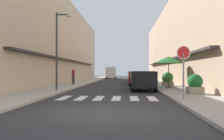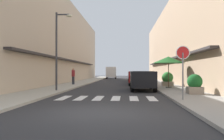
{
  "view_description": "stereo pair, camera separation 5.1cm",
  "coord_description": "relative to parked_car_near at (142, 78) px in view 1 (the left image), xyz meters",
  "views": [
    {
      "loc": [
        1.0,
        -8.16,
        1.44
      ],
      "look_at": [
        -0.47,
        16.08,
        1.6
      ],
      "focal_mm": 37.66,
      "sensor_mm": 36.0,
      "label": 1
    },
    {
      "loc": [
        1.05,
        -8.16,
        1.44
      ],
      "look_at": [
        -0.47,
        16.08,
        1.6
      ],
      "focal_mm": 37.66,
      "sensor_mm": 36.0,
      "label": 2
    }
  ],
  "objects": [
    {
      "name": "crosswalk",
      "position": [
        -2.22,
        -5.24,
        -0.92
      ],
      "size": [
        5.2,
        2.2,
        0.01
      ],
      "color": "silver",
      "rests_on": "ground_plane"
    },
    {
      "name": "cafe_umbrella",
      "position": [
        2.27,
        1.76,
        1.47
      ],
      "size": [
        2.65,
        2.65,
        2.56
      ],
      "color": "#262626",
      "rests_on": "sidewalk_right"
    },
    {
      "name": "delivery_van",
      "position": [
        -4.29,
        29.77,
        0.48
      ],
      "size": [
        2.13,
        5.46,
        2.37
      ],
      "color": "silver",
      "rests_on": "ground_plane"
    },
    {
      "name": "building_row_left",
      "position": [
        -10.81,
        11.6,
        4.3
      ],
      "size": [
        5.5,
        46.55,
        10.44
      ],
      "color": "#C6B299",
      "rests_on": "ground_plane"
    },
    {
      "name": "parked_car_far",
      "position": [
        0.0,
        12.87,
        0.0
      ],
      "size": [
        1.87,
        4.4,
        1.47
      ],
      "color": "silver",
      "rests_on": "ground_plane"
    },
    {
      "name": "planter_far",
      "position": [
        1.77,
        8.41,
        -0.31
      ],
      "size": [
        0.81,
        0.81,
        1.07
      ],
      "color": "slate",
      "rests_on": "sidewalk_right"
    },
    {
      "name": "planter_corner",
      "position": [
        2.83,
        -3.74,
        -0.23
      ],
      "size": [
        0.88,
        0.88,
        1.17
      ],
      "color": "gray",
      "rests_on": "sidewalk_right"
    },
    {
      "name": "parked_car_distant",
      "position": [
        0.0,
        18.94,
        -0.0
      ],
      "size": [
        1.95,
        4.08,
        1.47
      ],
      "color": "silver",
      "rests_on": "ground_plane"
    },
    {
      "name": "round_street_sign",
      "position": [
        1.46,
        -6.65,
        1.14
      ],
      "size": [
        0.65,
        0.07,
        2.53
      ],
      "color": "slate",
      "rests_on": "sidewalk_right"
    },
    {
      "name": "sidewalk_left",
      "position": [
        -6.9,
        10.12,
        -0.86
      ],
      "size": [
        2.82,
        69.3,
        0.12
      ],
      "primitive_type": "cube",
      "color": "#ADA899",
      "rests_on": "ground_plane"
    },
    {
      "name": "building_row_right",
      "position": [
        6.37,
        11.6,
        4.04
      ],
      "size": [
        5.5,
        46.55,
        9.94
      ],
      "color": "tan",
      "rests_on": "ground_plane"
    },
    {
      "name": "sidewalk_right",
      "position": [
        2.46,
        10.12,
        -0.86
      ],
      "size": [
        2.82,
        69.3,
        0.12
      ],
      "primitive_type": "cube",
      "color": "gray",
      "rests_on": "ground_plane"
    },
    {
      "name": "street_lamp",
      "position": [
        -5.96,
        -1.49,
        2.56
      ],
      "size": [
        1.19,
        0.28,
        5.51
      ],
      "color": "#38383D",
      "rests_on": "sidewalk_left"
    },
    {
      "name": "parked_car_near",
      "position": [
        0.0,
        0.0,
        0.0
      ],
      "size": [
        1.81,
        4.23,
        1.47
      ],
      "color": "black",
      "rests_on": "ground_plane"
    },
    {
      "name": "parked_car_mid",
      "position": [
        0.0,
        6.85,
        0.0
      ],
      "size": [
        1.98,
        4.34,
        1.47
      ],
      "color": "maroon",
      "rests_on": "ground_plane"
    },
    {
      "name": "ground_plane",
      "position": [
        -2.22,
        10.12,
        -0.92
      ],
      "size": [
        108.9,
        108.9,
        0.0
      ],
      "primitive_type": "plane",
      "color": "#2B2B2D"
    },
    {
      "name": "pedestrian_walking_near",
      "position": [
        -6.68,
        6.09,
        0.08
      ],
      "size": [
        0.34,
        0.34,
        1.68
      ],
      "rotation": [
        0.0,
        0.0,
        1.68
      ],
      "color": "#282B33",
      "rests_on": "sidewalk_left"
    },
    {
      "name": "planter_midblock",
      "position": [
        2.6,
        4.13,
        -0.18
      ],
      "size": [
        1.04,
        1.04,
        1.28
      ],
      "color": "gray",
      "rests_on": "sidewalk_right"
    }
  ]
}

